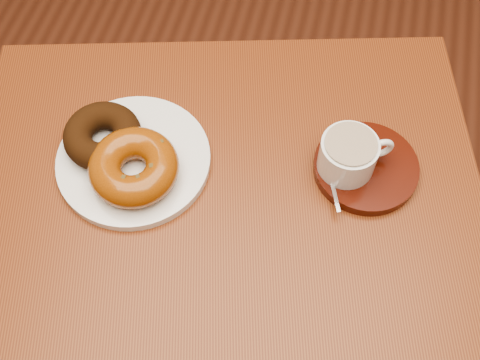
% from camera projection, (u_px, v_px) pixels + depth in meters
% --- Properties ---
extents(ground, '(6.00, 6.00, 0.00)m').
position_uv_depth(ground, '(348.00, 347.00, 1.41)').
color(ground, '#5D2D1D').
rests_on(ground, ground).
extents(cafe_table, '(0.84, 0.71, 0.68)m').
position_uv_depth(cafe_table, '(228.00, 218.00, 0.95)').
color(cafe_table, brown).
rests_on(cafe_table, ground).
extents(donut_plate, '(0.26, 0.26, 0.01)m').
position_uv_depth(donut_plate, '(134.00, 160.00, 0.86)').
color(donut_plate, white).
rests_on(donut_plate, cafe_table).
extents(donut_cinnamon, '(0.13, 0.13, 0.04)m').
position_uv_depth(donut_cinnamon, '(103.00, 136.00, 0.85)').
color(donut_cinnamon, black).
rests_on(donut_cinnamon, donut_plate).
extents(donut_caramel, '(0.16, 0.16, 0.05)m').
position_uv_depth(donut_caramel, '(134.00, 167.00, 0.82)').
color(donut_caramel, '#8E460F').
rests_on(donut_caramel, donut_plate).
extents(saucer, '(0.16, 0.16, 0.02)m').
position_uv_depth(saucer, '(366.00, 167.00, 0.86)').
color(saucer, '#3C1008').
rests_on(saucer, cafe_table).
extents(coffee_cup, '(0.10, 0.08, 0.06)m').
position_uv_depth(coffee_cup, '(349.00, 154.00, 0.82)').
color(coffee_cup, white).
rests_on(coffee_cup, saucer).
extents(teaspoon, '(0.04, 0.09, 0.01)m').
position_uv_depth(teaspoon, '(329.00, 170.00, 0.84)').
color(teaspoon, silver).
rests_on(teaspoon, saucer).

